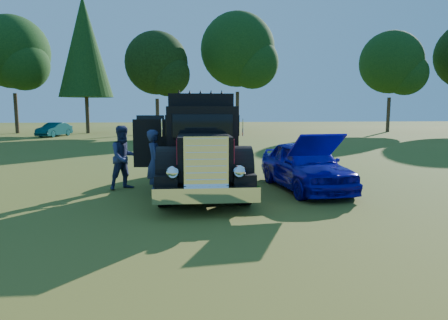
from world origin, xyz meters
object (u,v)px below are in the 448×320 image
diamond_t_truck (201,149)px  spectator_far (124,158)px  spectator_near (155,162)px  hotrod_coupe (305,165)px  distant_teal_car (54,130)px

diamond_t_truck → spectator_far: bearing=173.4°
spectator_near → spectator_far: 1.39m
hotrod_coupe → spectator_near: 4.67m
spectator_near → spectator_far: size_ratio=0.96×
spectator_far → distant_teal_car: size_ratio=0.54×
diamond_t_truck → hotrod_coupe: bearing=-4.3°
hotrod_coupe → distant_teal_car: hotrod_coupe is taller
hotrod_coupe → distant_teal_car: size_ratio=1.23×
diamond_t_truck → distant_teal_car: 27.20m
spectator_near → spectator_far: spectator_far is taller
diamond_t_truck → spectator_far: size_ratio=3.57×
diamond_t_truck → spectator_near: size_ratio=3.72×
spectator_far → diamond_t_truck: bearing=-40.3°
distant_teal_car → hotrod_coupe: bearing=-40.6°
diamond_t_truck → spectator_near: (-1.39, -0.65, -0.32)m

